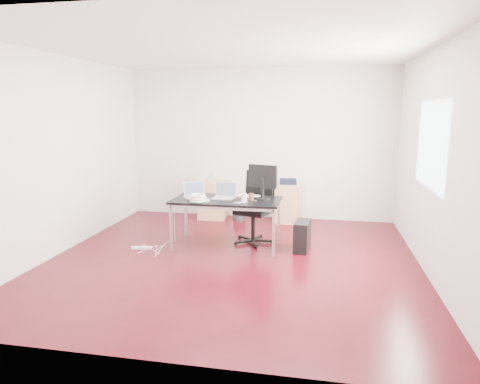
% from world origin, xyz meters
% --- Properties ---
extents(room_shell, '(5.00, 5.00, 5.00)m').
position_xyz_m(room_shell, '(0.04, 0.00, 1.40)').
color(room_shell, '#3A060E').
rests_on(room_shell, ground).
extents(desk, '(1.60, 0.80, 0.73)m').
position_xyz_m(desk, '(-0.21, 0.57, 0.68)').
color(desk, black).
rests_on(desk, ground).
extents(office_chair, '(0.59, 0.61, 1.08)m').
position_xyz_m(office_chair, '(0.18, 0.91, 0.61)').
color(office_chair, black).
rests_on(office_chair, ground).
extents(filing_cabinet_left, '(0.50, 0.50, 0.70)m').
position_xyz_m(filing_cabinet_left, '(-0.84, 2.23, 0.35)').
color(filing_cabinet_left, tan).
rests_on(filing_cabinet_left, ground).
extents(filing_cabinet_right, '(0.50, 0.50, 0.70)m').
position_xyz_m(filing_cabinet_right, '(0.57, 2.23, 0.35)').
color(filing_cabinet_right, tan).
rests_on(filing_cabinet_right, ground).
extents(pc_tower, '(0.24, 0.47, 0.44)m').
position_xyz_m(pc_tower, '(0.92, 0.60, 0.22)').
color(pc_tower, black).
rests_on(pc_tower, ground).
extents(wastebasket, '(0.30, 0.30, 0.28)m').
position_xyz_m(wastebasket, '(-0.32, 2.15, 0.14)').
color(wastebasket, black).
rests_on(wastebasket, ground).
extents(power_strip, '(0.31, 0.11, 0.04)m').
position_xyz_m(power_strip, '(-1.42, 0.20, 0.02)').
color(power_strip, white).
rests_on(power_strip, ground).
extents(laptop_left, '(0.41, 0.39, 0.23)m').
position_xyz_m(laptop_left, '(-0.71, 0.61, 0.79)').
color(laptop_left, silver).
rests_on(laptop_left, desk).
extents(laptop_right, '(0.35, 0.28, 0.23)m').
position_xyz_m(laptop_right, '(-0.25, 0.62, 0.79)').
color(laptop_right, silver).
rests_on(laptop_right, desk).
extents(monitor, '(0.44, 0.26, 0.51)m').
position_xyz_m(monitor, '(0.31, 0.70, 1.01)').
color(monitor, black).
rests_on(monitor, desk).
extents(keyboard, '(0.45, 0.16, 0.02)m').
position_xyz_m(keyboard, '(0.04, 0.81, 0.74)').
color(keyboard, white).
rests_on(keyboard, desk).
extents(cup_white, '(0.10, 0.10, 0.12)m').
position_xyz_m(cup_white, '(0.07, 0.46, 0.79)').
color(cup_white, white).
rests_on(cup_white, desk).
extents(cup_brown, '(0.09, 0.09, 0.10)m').
position_xyz_m(cup_brown, '(0.16, 0.57, 0.78)').
color(cup_brown, '#532D1C').
rests_on(cup_brown, desk).
extents(cable_coil, '(0.24, 0.24, 0.11)m').
position_xyz_m(cable_coil, '(-0.57, 0.31, 0.78)').
color(cable_coil, white).
rests_on(cable_coil, desk).
extents(power_adapter, '(0.09, 0.09, 0.03)m').
position_xyz_m(power_adapter, '(-0.45, 0.35, 0.74)').
color(power_adapter, white).
rests_on(power_adapter, desk).
extents(speaker, '(0.09, 0.08, 0.18)m').
position_xyz_m(speaker, '(-0.87, 2.15, 0.79)').
color(speaker, '#9E9E9E').
rests_on(speaker, filing_cabinet_left).
extents(navy_garment, '(0.33, 0.27, 0.09)m').
position_xyz_m(navy_garment, '(0.57, 2.27, 0.74)').
color(navy_garment, black).
rests_on(navy_garment, filing_cabinet_right).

